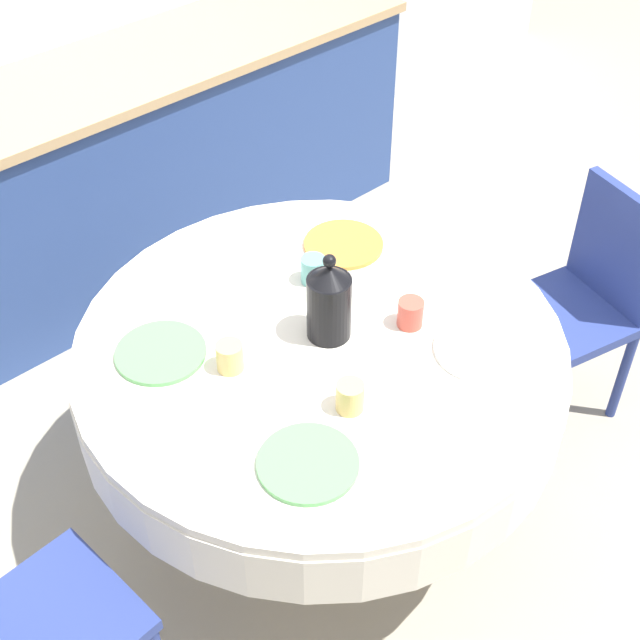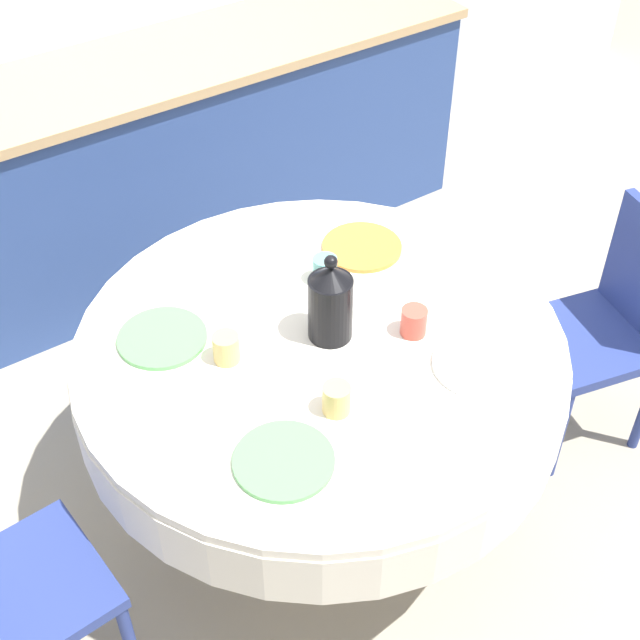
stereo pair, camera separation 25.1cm
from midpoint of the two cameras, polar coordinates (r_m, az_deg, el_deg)
The scene contains 14 objects.
ground_plane at distance 3.14m, azimuth -2.33°, elevation -11.65°, with size 12.00×12.00×0.00m, color #9E937F.
kitchen_counter at distance 3.83m, azimuth -17.82°, elevation 7.34°, with size 3.24×0.64×0.94m.
dining_table at distance 2.65m, azimuth -2.71°, elevation -3.36°, with size 1.44×1.44×0.77m.
chair_left at distance 3.22m, azimuth 14.43°, elevation 1.41°, with size 0.48×0.48×0.89m.
chair_right at distance 2.46m, azimuth -21.61°, elevation -18.30°, with size 0.43×0.43×0.89m.
plate_near_left at distance 2.25m, azimuth -4.01°, elevation -9.30°, with size 0.26×0.26×0.01m, color #5BA85B.
cup_near_left at distance 2.35m, azimuth -1.12°, elevation -5.08°, with size 0.08×0.08×0.09m, color #DBB766.
plate_near_right at distance 2.54m, azimuth 7.41°, elevation -2.01°, with size 0.26×0.26×0.01m, color white.
cup_near_right at distance 2.58m, azimuth 3.06°, elevation 0.31°, with size 0.08×0.08×0.09m, color #CC4C3D.
plate_far_left at distance 2.58m, azimuth -12.93°, elevation -2.18°, with size 0.26×0.26×0.01m, color #5BA85B.
cup_far_left at distance 2.48m, azimuth -8.69°, elevation -2.47°, with size 0.08×0.08×0.09m, color #DBB766.
plate_far_right at distance 2.90m, azimuth -0.97°, elevation 4.77°, with size 0.26×0.26×0.01m, color orange.
cup_far_right at distance 2.74m, azimuth -3.07°, elevation 3.12°, with size 0.08×0.08×0.09m, color #5BA39E.
coffee_carafe at distance 2.50m, azimuth -2.28°, elevation 1.06°, with size 0.13×0.13×0.29m.
Camera 1 is at (-1.24, -1.39, 2.53)m, focal length 50.00 mm.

